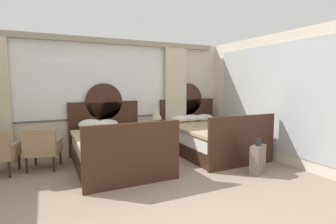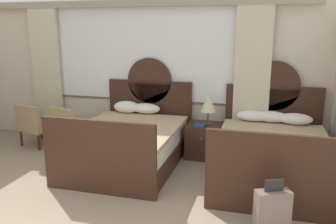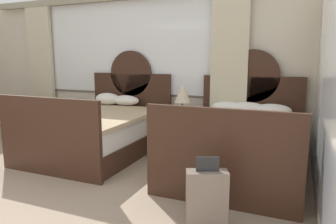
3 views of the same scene
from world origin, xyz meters
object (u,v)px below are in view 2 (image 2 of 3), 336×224
object	(u,v)px
table_lamp_on_nightstand	(208,103)
book_on_nightstand	(200,125)
suitcase_on_floor	(272,214)
armchair_by_window_centre	(36,123)
bed_near_mirror	(272,154)
nightstand_between_beds	(204,140)
bed_near_window	(130,142)
armchair_by_window_left	(70,126)

from	to	relation	value
table_lamp_on_nightstand	book_on_nightstand	distance (m)	0.40
suitcase_on_floor	armchair_by_window_centre	bearing A→B (deg)	155.64
bed_near_mirror	nightstand_between_beds	bearing A→B (deg)	150.16
table_lamp_on_nightstand	suitcase_on_floor	bearing A→B (deg)	-64.75
book_on_nightstand	suitcase_on_floor	xyz separation A→B (m)	(1.17, -2.10, -0.32)
book_on_nightstand	bed_near_window	bearing A→B (deg)	-153.20
nightstand_between_beds	armchair_by_window_centre	size ratio (longest dim) A/B	0.74
bed_near_mirror	book_on_nightstand	xyz separation A→B (m)	(-1.19, 0.53, 0.22)
armchair_by_window_left	armchair_by_window_centre	bearing A→B (deg)	-179.93
bed_near_mirror	armchair_by_window_centre	xyz separation A→B (m)	(-4.30, 0.37, 0.06)
armchair_by_window_left	armchair_by_window_centre	xyz separation A→B (m)	(-0.73, -0.00, 0.00)
armchair_by_window_left	bed_near_window	bearing A→B (deg)	-15.93
bed_near_mirror	book_on_nightstand	bearing A→B (deg)	156.07
bed_near_mirror	nightstand_between_beds	size ratio (longest dim) A/B	3.70
table_lamp_on_nightstand	suitcase_on_floor	world-z (taller)	table_lamp_on_nightstand
bed_near_window	book_on_nightstand	distance (m)	1.21
bed_near_window	book_on_nightstand	xyz separation A→B (m)	(1.06, 0.53, 0.22)
bed_near_window	armchair_by_window_centre	bearing A→B (deg)	169.59
nightstand_between_beds	armchair_by_window_centre	world-z (taller)	armchair_by_window_centre
bed_near_mirror	armchair_by_window_centre	distance (m)	4.31
bed_near_mirror	table_lamp_on_nightstand	distance (m)	1.39
table_lamp_on_nightstand	armchair_by_window_left	size ratio (longest dim) A/B	0.66
bed_near_window	suitcase_on_floor	size ratio (longest dim) A/B	3.38
armchair_by_window_centre	suitcase_on_floor	bearing A→B (deg)	-24.36
bed_near_window	bed_near_mirror	distance (m)	2.25
nightstand_between_beds	armchair_by_window_centre	distance (m)	3.19
table_lamp_on_nightstand	nightstand_between_beds	bearing A→B (deg)	-145.95
bed_near_mirror	armchair_by_window_left	bearing A→B (deg)	174.10
bed_near_window	bed_near_mirror	world-z (taller)	same
bed_near_window	armchair_by_window_centre	distance (m)	2.09
bed_near_mirror	table_lamp_on_nightstand	world-z (taller)	bed_near_mirror
armchair_by_window_centre	suitcase_on_floor	distance (m)	4.71
bed_near_window	armchair_by_window_centre	xyz separation A→B (m)	(-2.05, 0.38, 0.07)
bed_near_mirror	book_on_nightstand	size ratio (longest dim) A/B	8.60
bed_near_mirror	suitcase_on_floor	distance (m)	1.57
table_lamp_on_nightstand	suitcase_on_floor	xyz separation A→B (m)	(1.06, -2.25, -0.68)
book_on_nightstand	armchair_by_window_centre	size ratio (longest dim) A/B	0.32
bed_near_window	table_lamp_on_nightstand	xyz separation A→B (m)	(1.17, 0.68, 0.57)
bed_near_window	suitcase_on_floor	xyz separation A→B (m)	(2.23, -1.56, -0.10)
bed_near_window	table_lamp_on_nightstand	bearing A→B (deg)	30.23
nightstand_between_beds	book_on_nightstand	bearing A→B (deg)	-119.71
nightstand_between_beds	armchair_by_window_left	bearing A→B (deg)	-173.62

